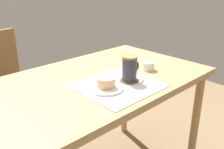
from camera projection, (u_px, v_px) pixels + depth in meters
dining_table at (89, 94)px, 1.32m from camera, size 1.34×0.74×0.74m
wooden_chair at (5, 90)px, 1.76m from camera, size 0.48×0.48×0.90m
placemat at (118, 86)px, 1.23m from camera, size 0.38×0.36×0.00m
pastry_plate at (106, 88)px, 1.18m from camera, size 0.16×0.16×0.01m
pastry at (106, 82)px, 1.17m from camera, size 0.09×0.09×0.05m
coffee_coaster at (129, 80)px, 1.28m from camera, size 0.10×0.10×0.00m
coffee_mug at (130, 68)px, 1.25m from camera, size 0.11×0.08×0.13m
sugar_bowl at (149, 66)px, 1.43m from camera, size 0.07×0.07×0.05m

